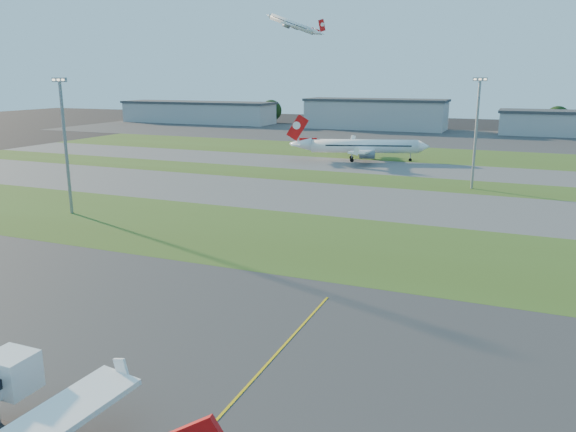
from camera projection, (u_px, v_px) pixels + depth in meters
The scene contains 18 objects.
ground at pixel (139, 428), 42.55m from camera, with size 700.00×700.00×0.00m, color black.
apron_near at pixel (139, 428), 42.55m from camera, with size 300.00×70.00×0.01m, color #333335.
grass_strip_a at pixel (342, 244), 89.18m from camera, with size 300.00×34.00×0.01m, color #3B531B.
taxiway_a at pixel (388, 203), 118.77m from camera, with size 300.00×32.00×0.01m, color #515154.
grass_strip_b at pixel (410, 183), 141.19m from camera, with size 300.00×18.00×0.01m, color #3B531B.
taxiway_b at pixel (424, 170), 160.92m from camera, with size 300.00×26.00×0.01m, color #515154.
grass_strip_c at pixel (440, 155), 190.51m from camera, with size 300.00×40.00×0.01m, color #3B531B.
apron_far at pixel (459, 138), 244.32m from camera, with size 400.00×80.00×0.01m, color #333335.
airliner_taxiing at pixel (363, 147), 177.20m from camera, with size 40.24×33.91×12.96m.
airliner_departing at pixel (293, 24), 264.51m from camera, with size 29.10×24.61×9.08m.
light_mast_west at pixel (65, 137), 106.03m from camera, with size 3.20×0.70×25.80m.
light_mast_centre at pixel (476, 126), 130.26m from camera, with size 3.20×0.70×25.80m.
hangar_far_west at pixel (198, 112), 325.44m from camera, with size 91.80×23.00×12.20m.
hangar_west at pixel (375, 114), 286.09m from camera, with size 71.40×23.00×15.20m.
tree_far_west at pixel (154, 109), 351.86m from camera, with size 11.00×11.00×12.00m.
tree_west at pixel (271, 110), 323.80m from camera, with size 12.10×12.10×13.20m.
tree_mid_west at pixel (428, 117), 287.11m from camera, with size 9.90×9.90×10.80m.
tree_mid_east at pixel (557, 118), 267.29m from camera, with size 11.55×11.55×12.60m.
Camera 1 is at (24.79, -30.24, 25.88)m, focal length 35.00 mm.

